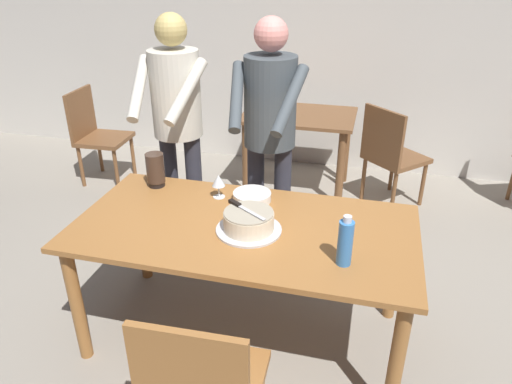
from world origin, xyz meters
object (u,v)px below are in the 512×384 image
Objects in this scene: person_standing_beside at (177,117)px; background_chair_2 at (96,133)px; main_dining_table at (244,241)px; cake_on_platter at (249,222)px; person_cutting_cake at (270,126)px; wine_glass_near at (218,181)px; background_table at (298,131)px; background_chair_0 at (391,153)px; hurricane_lamp at (155,170)px; water_bottle at (345,242)px; plate_stack at (252,197)px; cake_knife at (240,206)px.

person_standing_beside is 1.91× the size of background_chair_2.
cake_on_platter is (0.04, -0.05, 0.15)m from main_dining_table.
cake_on_platter is 0.20× the size of person_cutting_cake.
cake_on_platter is 2.36× the size of wine_glass_near.
wine_glass_near is at bearing -95.69° from background_table.
person_cutting_cake is at bearing -122.82° from background_chair_0.
background_chair_0 reaches higher than background_table.
hurricane_lamp is 0.21× the size of background_table.
wine_glass_near is 0.16× the size of background_chair_2.
hurricane_lamp is at bearing -151.53° from person_cutting_cake.
main_dining_table is at bearing -112.20° from background_chair_0.
main_dining_table is at bearing 130.51° from cake_on_platter.
water_bottle is at bearing -37.66° from person_standing_beside.
plate_stack is 0.13× the size of person_standing_beside.
background_chair_2 is (-2.01, 1.79, -0.31)m from cake_on_platter.
person_cutting_cake reaches higher than cake_on_platter.
water_bottle is 1.51m from person_standing_beside.
wine_glass_near is 0.16× the size of background_chair_0.
main_dining_table is 2.06m from background_chair_0.
wine_glass_near is 0.14× the size of background_table.
background_chair_2 is at bearing 151.14° from person_cutting_cake.
person_cutting_cake is at bearing 61.82° from wine_glass_near.
person_cutting_cake is at bearing 88.33° from plate_stack.
water_bottle reaches higher than hurricane_lamp.
cake_on_platter is 0.38× the size of background_chair_2.
background_chair_2 is at bearing 138.11° from cake_knife.
cake_knife reaches higher than plate_stack.
hurricane_lamp reaches higher than main_dining_table.
cake_knife is 0.35m from wine_glass_near.
wine_glass_near is 0.08× the size of person_standing_beside.
cake_knife reaches higher than main_dining_table.
background_table is at bearing 91.54° from main_dining_table.
plate_stack is 1.53× the size of wine_glass_near.
plate_stack reaches higher than main_dining_table.
plate_stack is at bearing 101.91° from cake_on_platter.
plate_stack is 0.80m from person_standing_beside.
background_chair_0 reaches higher than cake_on_platter.
person_cutting_cake is 1.91× the size of background_chair_2.
cake_knife is 2.10m from background_chair_0.
person_cutting_cake is at bearing 28.47° from hurricane_lamp.
background_chair_2 reaches higher than plate_stack.
person_cutting_cake is at bearing -88.53° from background_table.
cake_knife is 0.71m from hurricane_lamp.
water_bottle reaches higher than background_chair_2.
cake_on_platter is 0.34m from plate_stack.
cake_on_platter is 1.44× the size of cake_knife.
person_standing_beside reaches higher than cake_on_platter.
cake_knife is (-0.02, -0.00, 0.21)m from main_dining_table.
water_bottle reaches higher than background_chair_0.
main_dining_table is at bearing -26.76° from hurricane_lamp.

